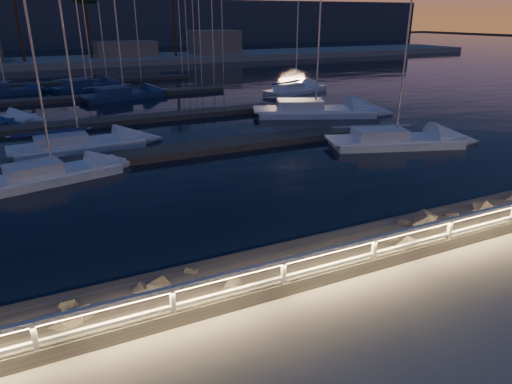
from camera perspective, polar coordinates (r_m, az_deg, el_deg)
ground at (r=13.54m, az=10.96°, el=-10.34°), size 400.00×400.00×0.00m
harbor_water at (r=41.74m, az=-15.38°, el=9.44°), size 400.00×440.00×0.60m
guard_rail at (r=13.12m, az=10.95°, el=-7.53°), size 44.11×0.12×1.06m
riprap at (r=13.21m, az=-1.86°, el=-11.46°), size 37.38×3.29×1.41m
floating_docks at (r=42.88m, az=-15.79°, el=10.47°), size 22.00×36.00×0.40m
far_shore at (r=83.74m, az=-21.40°, el=15.21°), size 160.00×14.00×5.20m
palm_center at (r=82.65m, az=-20.61°, el=21.19°), size 3.00×3.00×9.70m
sailboat_b at (r=24.44m, az=-24.41°, el=2.12°), size 6.97×3.47×11.45m
sailboat_c at (r=29.44m, az=-21.57°, el=5.60°), size 8.07×2.93×13.43m
sailboat_d at (r=29.67m, az=16.65°, el=6.31°), size 8.82×5.01×14.40m
sailboat_h at (r=37.74m, az=7.03°, el=10.15°), size 10.24×6.46×16.87m
sailboat_i at (r=54.32m, az=-28.97°, el=11.04°), size 7.08×2.41×11.97m
sailboat_k at (r=47.22m, az=-16.44°, el=11.62°), size 8.49×4.10×13.89m
sailboat_l at (r=49.04m, az=4.79°, el=12.68°), size 8.23×4.66×13.43m
sailboat_n at (r=54.32m, az=-20.57°, el=12.31°), size 7.86×4.85×13.02m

